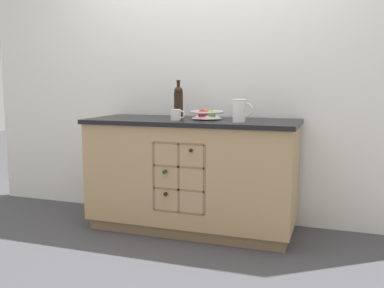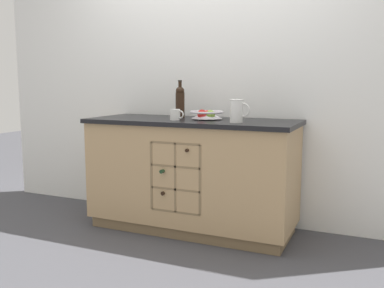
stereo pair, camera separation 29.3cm
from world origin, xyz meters
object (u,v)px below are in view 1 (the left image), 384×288
(fruit_bowl, at_px, (207,114))
(standing_wine_bottle, at_px, (178,101))
(white_pitcher, at_px, (240,110))
(ceramic_mug, at_px, (176,115))

(fruit_bowl, xyz_separation_m, standing_wine_bottle, (-0.27, 0.08, 0.10))
(fruit_bowl, height_order, standing_wine_bottle, standing_wine_bottle)
(white_pitcher, height_order, ceramic_mug, white_pitcher)
(fruit_bowl, bearing_deg, standing_wine_bottle, 162.81)
(fruit_bowl, xyz_separation_m, ceramic_mug, (-0.21, -0.14, -0.00))
(ceramic_mug, bearing_deg, white_pitcher, -1.39)
(fruit_bowl, distance_m, ceramic_mug, 0.25)
(ceramic_mug, bearing_deg, fruit_bowl, 33.33)
(fruit_bowl, distance_m, white_pitcher, 0.34)
(fruit_bowl, distance_m, standing_wine_bottle, 0.30)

